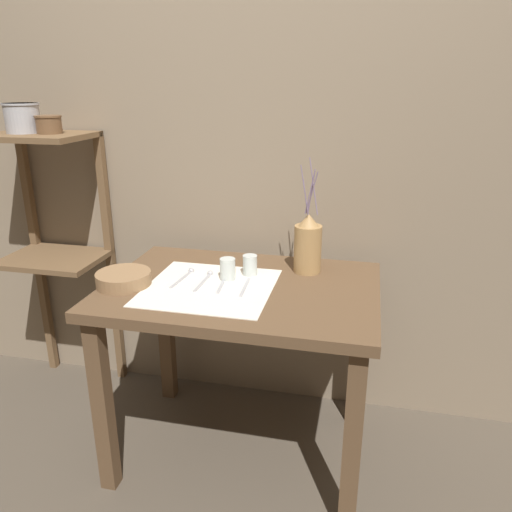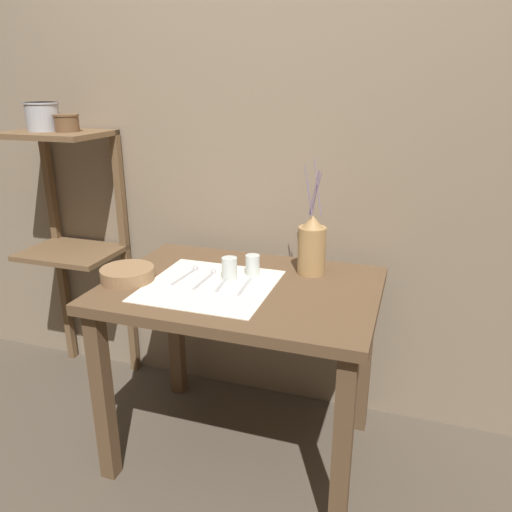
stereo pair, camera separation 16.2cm
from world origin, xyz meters
name	(u,v)px [view 1 (the left image)]	position (x,y,z in m)	size (l,w,h in m)	color
ground_plane	(243,449)	(0.00, 0.00, 0.00)	(12.00, 12.00, 0.00)	brown
stone_wall_back	(267,150)	(0.00, 0.47, 1.20)	(7.00, 0.06, 2.40)	gray
wooden_table	(241,313)	(0.00, 0.00, 0.64)	(1.02, 0.72, 0.76)	brown
wooden_shelf_unit	(55,220)	(-0.97, 0.30, 0.87)	(0.44, 0.34, 1.27)	brown
linen_cloth	(210,287)	(-0.11, -0.05, 0.76)	(0.47, 0.46, 0.00)	silver
pitcher_with_flowers	(308,245)	(0.22, 0.20, 0.87)	(0.11, 0.11, 0.45)	#A87F4C
wooden_bowl	(124,279)	(-0.43, -0.10, 0.78)	(0.20, 0.20, 0.05)	#8E6B47
glass_tumbler_near	(228,269)	(-0.06, 0.04, 0.80)	(0.06, 0.06, 0.08)	silver
glass_tumbler_far	(250,265)	(0.01, 0.10, 0.80)	(0.06, 0.06, 0.08)	silver
spoon_inner	(188,274)	(-0.23, 0.05, 0.77)	(0.04, 0.19, 0.02)	#A8A8AD
spoon_outer	(207,277)	(-0.14, 0.04, 0.77)	(0.02, 0.19, 0.02)	#A8A8AD
fork_inner	(222,284)	(-0.07, -0.02, 0.76)	(0.03, 0.18, 0.00)	#A8A8AD
knife_center	(245,287)	(0.02, -0.02, 0.76)	(0.02, 0.18, 0.00)	#A8A8AD
metal_pot_large	(22,117)	(-1.03, 0.25, 1.34)	(0.15, 0.15, 0.12)	#A8A8AD
metal_pot_small	(49,124)	(-0.90, 0.25, 1.31)	(0.11, 0.11, 0.07)	brown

